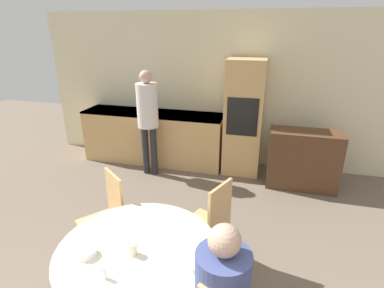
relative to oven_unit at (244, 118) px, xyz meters
name	(u,v)px	position (x,y,z in m)	size (l,w,h in m)	color
wall_back	(223,91)	(-0.40, 0.34, 0.36)	(6.62, 0.05, 2.60)	beige
kitchen_counter	(154,136)	(-1.60, -0.01, -0.47)	(2.52, 0.60, 0.93)	tan
oven_unit	(244,118)	(0.00, 0.00, 0.00)	(0.60, 0.59, 1.89)	tan
sideboard	(303,160)	(0.96, -0.35, -0.49)	(1.04, 0.45, 0.90)	#51331E
dining_table	(139,267)	(-0.51, -3.09, -0.41)	(1.26, 1.26, 0.73)	#51331E
chair_far_left	(108,213)	(-1.14, -2.45, -0.42)	(0.56, 0.56, 0.95)	tan
chair_far_right	(212,220)	(-0.07, -2.31, -0.42)	(0.52, 0.52, 0.95)	tan
person_standing	(148,112)	(-1.47, -0.51, 0.13)	(0.33, 0.33, 1.73)	#262628
cup	(133,249)	(-0.51, -3.17, -0.17)	(0.06, 0.06, 0.10)	beige
bowl_near	(86,252)	(-0.85, -3.26, -0.19)	(0.15, 0.15, 0.05)	white
bowl_centre	(198,265)	(-0.01, -3.17, -0.19)	(0.15, 0.15, 0.04)	silver
salt_shaker	(104,273)	(-0.60, -3.43, -0.17)	(0.03, 0.03, 0.09)	white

